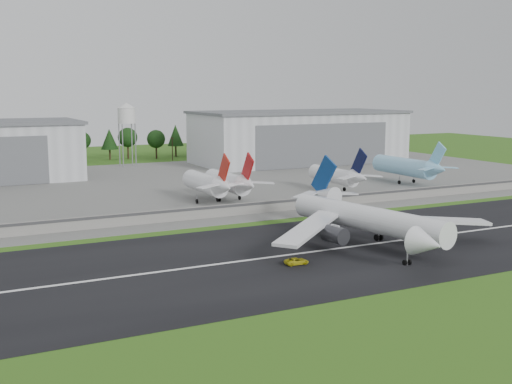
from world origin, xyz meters
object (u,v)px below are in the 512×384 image
main_airliner (368,225)px  ground_vehicle (297,261)px  parked_jet_navy (339,176)px  parked_jet_red_a (209,184)px  parked_jet_red_b (231,182)px  parked_jet_skyblue (409,167)px

main_airliner → ground_vehicle: (-22.83, -6.98, -4.09)m
main_airliner → parked_jet_navy: (37.01, 66.96, 1.10)m
ground_vehicle → parked_jet_red_a: (11.52, 73.99, 5.51)m
ground_vehicle → parked_jet_red_a: parked_jet_red_a is taller
parked_jet_red_b → parked_jet_navy: size_ratio=1.00×
parked_jet_red_b → parked_jet_skyblue: (75.85, 5.04, 0.30)m
ground_vehicle → parked_jet_navy: bearing=-36.2°
ground_vehicle → parked_jet_red_b: parked_jet_red_b is taller
parked_jet_red_b → parked_jet_red_a: bearing=180.0°
parked_jet_skyblue → parked_jet_navy: bearing=-171.8°
main_airliner → ground_vehicle: size_ratio=11.66×
parked_jet_red_b → parked_jet_skyblue: parked_jet_skyblue is taller
main_airliner → parked_jet_red_b: main_airliner is taller
main_airliner → parked_jet_navy: bearing=-128.9°
parked_jet_red_a → parked_jet_red_b: 7.72m
parked_jet_skyblue → ground_vehicle: bearing=-140.3°
parked_jet_red_a → parked_jet_navy: bearing=-0.1°
main_airliner → parked_jet_skyblue: (72.26, 72.05, 1.69)m
parked_jet_navy → parked_jet_skyblue: bearing=8.2°
main_airliner → parked_jet_navy: 76.51m
parked_jet_navy → parked_jet_red_a: bearing=179.9°
parked_jet_navy → parked_jet_skyblue: size_ratio=0.84×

